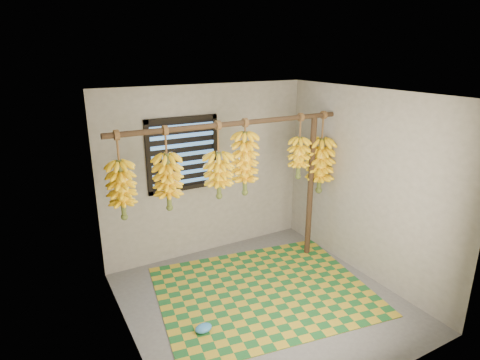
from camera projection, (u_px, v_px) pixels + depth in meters
floor at (263, 302)px, 4.71m from camera, size 3.00×3.00×0.01m
ceiling at (267, 94)px, 3.97m from camera, size 3.00×3.00×0.01m
wall_back at (207, 172)px, 5.59m from camera, size 3.00×0.01×2.40m
wall_left at (125, 237)px, 3.65m from camera, size 0.01×3.00×2.40m
wall_right at (366, 185)px, 5.04m from camera, size 0.01×3.00×2.40m
window at (183, 154)px, 5.31m from camera, size 1.00×0.04×1.00m
hanging_pole at (234, 124)px, 4.68m from camera, size 3.00×0.06×0.06m
support_post at (310, 188)px, 5.54m from camera, size 0.08×0.08×2.00m
woven_mat at (263, 290)px, 4.92m from camera, size 2.79×2.37×0.01m
plastic_bag at (204, 328)px, 4.19m from camera, size 0.21×0.16×0.08m
banana_bunch_a at (122, 190)px, 4.23m from camera, size 0.29×0.29×0.97m
banana_bunch_b at (168, 182)px, 4.47m from camera, size 0.33×0.33×0.96m
banana_bunch_c at (219, 175)px, 4.77m from camera, size 0.34×0.34×0.93m
banana_bunch_d at (245, 163)px, 4.90m from camera, size 0.33×0.33×0.95m
banana_bunch_e at (320, 165)px, 5.52m from camera, size 0.36×0.36×1.13m
banana_bunch_f at (299, 157)px, 5.29m from camera, size 0.28×0.28×0.87m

